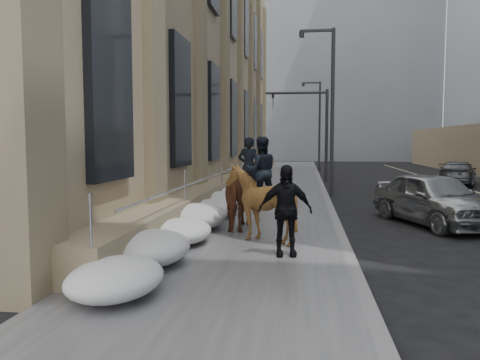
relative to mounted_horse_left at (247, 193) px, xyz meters
name	(u,v)px	position (x,y,z in m)	size (l,w,h in m)	color
ground	(222,273)	(0.01, -4.15, -1.17)	(140.00, 140.00, 0.00)	black
sidewalk	(265,204)	(0.01, 5.85, -1.11)	(5.00, 80.00, 0.12)	#49494C
curb	(329,205)	(2.63, 5.85, -1.11)	(0.24, 80.00, 0.12)	slate
limestone_building	(195,41)	(-5.25, 15.81, 7.74)	(6.10, 44.00, 18.00)	tan
bg_building_mid	(323,62)	(4.01, 55.85, 12.83)	(30.00, 12.00, 28.00)	slate
bg_building_far	(261,99)	(-5.99, 67.85, 8.83)	(24.00, 12.00, 20.00)	gray
streetlight_mid	(329,101)	(2.74, 9.85, 3.41)	(1.71, 0.24, 8.00)	#2D2D30
streetlight_far	(318,120)	(2.74, 29.85, 3.41)	(1.71, 0.24, 8.00)	#2D2D30
traffic_signal	(312,120)	(2.08, 17.85, 2.84)	(4.10, 0.22, 6.00)	#2D2D30
snow_bank	(223,199)	(-1.42, 3.95, -0.70)	(1.70, 18.10, 0.76)	white
mounted_horse_left	(247,193)	(0.00, 0.00, 0.00)	(1.21, 2.38, 2.64)	#4E2717
mounted_horse_right	(260,198)	(0.51, -1.56, 0.04)	(1.97, 2.10, 2.63)	#503416
pedestrian	(285,210)	(1.21, -3.04, -0.04)	(1.17, 0.49, 2.00)	black
car_silver	(434,199)	(5.65, 2.07, -0.33)	(1.98, 4.91, 1.67)	gray
car_grey	(457,173)	(10.80, 16.60, -0.45)	(2.01, 4.95, 1.44)	#4E5155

